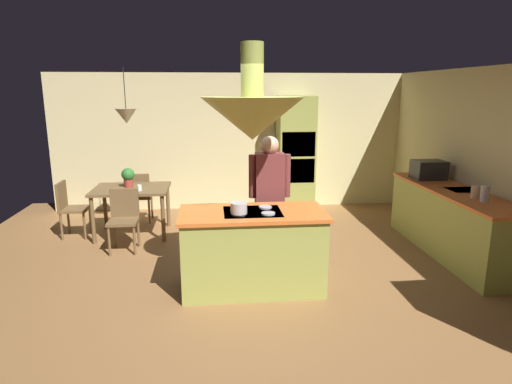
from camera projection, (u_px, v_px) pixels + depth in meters
ground at (251, 280)px, 5.25m from camera, size 8.16×8.16×0.00m
wall_back at (235, 142)px, 8.30m from camera, size 6.80×0.10×2.55m
wall_right at (496, 166)px, 5.66m from camera, size 0.10×7.20×2.55m
kitchen_island at (253, 250)px, 4.95m from camera, size 1.63×0.81×0.94m
counter_run_right at (452, 222)px, 6.00m from camera, size 0.73×2.61×0.92m
oven_tower at (295, 155)px, 8.06m from camera, size 0.66×0.62×2.14m
dining_table at (131, 194)px, 6.77m from camera, size 1.14×0.89×0.76m
person_at_island at (270, 193)px, 5.51m from camera, size 0.53×0.23×1.69m
range_hood at (252, 116)px, 4.60m from camera, size 1.10×1.10×1.00m
pendant_light_over_table at (126, 116)px, 6.50m from camera, size 0.32×0.32×0.82m
chair_facing_island at (124, 216)px, 6.16m from camera, size 0.40×0.40×0.87m
chair_by_back_wall at (139, 194)px, 7.45m from camera, size 0.40×0.40×0.87m
chair_at_corner at (69, 205)px, 6.71m from camera, size 0.40×0.40×0.87m
potted_plant_on_table at (128, 176)px, 6.77m from camera, size 0.20×0.20×0.30m
cup_on_table at (139, 188)px, 6.54m from camera, size 0.07×0.07×0.09m
canister_flour at (485, 194)px, 5.25m from camera, size 0.10×0.10×0.20m
canister_sugar at (476, 192)px, 5.43m from camera, size 0.12×0.12×0.16m
microwave_on_counter at (429, 170)px, 6.61m from camera, size 0.46×0.36×0.28m
cooking_pot_on_cooktop at (239, 208)px, 4.68m from camera, size 0.18×0.18×0.12m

